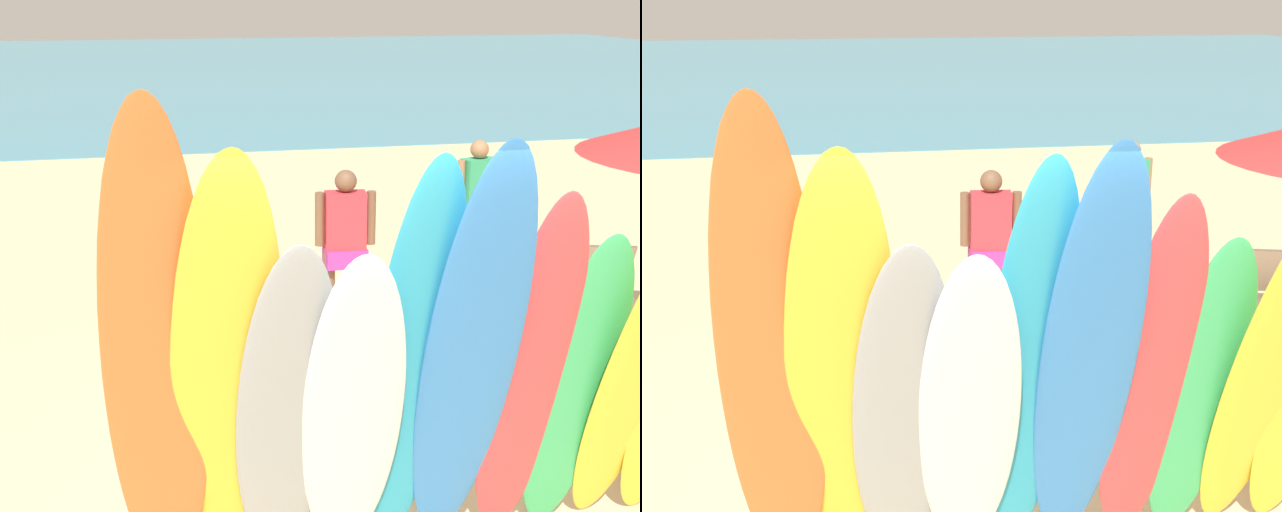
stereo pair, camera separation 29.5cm
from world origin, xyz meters
TOP-DOWN VIEW (x-y plane):
  - ground at (0.00, 14.00)m, footprint 60.00×60.00m
  - ocean_water at (0.00, 32.40)m, footprint 60.00×40.00m
  - surfboard_rack at (0.00, 0.00)m, footprint 3.32×0.07m
  - surfboard_orange_0 at (-1.46, -0.62)m, footprint 0.52×0.71m
  - surfboard_yellow_1 at (-1.12, -0.60)m, footprint 0.60×0.86m
  - surfboard_grey_2 at (-0.82, -0.57)m, footprint 0.57×0.75m
  - surfboard_white_3 at (-0.48, -0.61)m, footprint 0.58×0.79m
  - surfboard_teal_4 at (-0.16, -0.59)m, footprint 0.48×0.79m
  - surfboard_blue_5 at (0.13, -0.67)m, footprint 0.55×0.92m
  - surfboard_red_6 at (0.52, -0.56)m, footprint 0.51×0.64m
  - surfboard_green_7 at (0.83, -0.51)m, footprint 0.53×0.57m
  - beachgoer_near_rack at (2.27, 4.43)m, footprint 0.56×0.30m
  - beachgoer_midbeach at (0.40, 3.13)m, footprint 0.58×0.25m
  - beach_chair_red at (2.88, 2.54)m, footprint 0.68×0.83m

SIDE VIEW (x-z plane):
  - ground at x=0.00m, z-range 0.00..0.00m
  - ocean_water at x=0.00m, z-range 0.00..0.02m
  - beach_chair_red at x=2.88m, z-range 0.02..0.83m
  - surfboard_rack at x=0.00m, z-range 0.20..0.85m
  - beachgoer_near_rack at x=2.27m, z-range 0.12..1.65m
  - beachgoer_midbeach at x=0.40m, z-range 0.12..1.66m
  - surfboard_green_7 at x=0.83m, z-range 0.00..2.00m
  - surfboard_white_3 at x=-0.48m, z-range 0.00..2.05m
  - surfboard_grey_2 at x=-0.82m, z-range 0.00..2.09m
  - surfboard_red_6 at x=0.52m, z-range 0.00..2.26m
  - surfboard_teal_4 at x=-0.16m, z-range 0.00..2.49m
  - surfboard_yellow_1 at x=-1.12m, z-range 0.00..2.55m
  - surfboard_blue_5 at x=0.13m, z-range 0.00..2.57m
  - surfboard_orange_0 at x=-1.46m, z-range 0.00..2.79m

